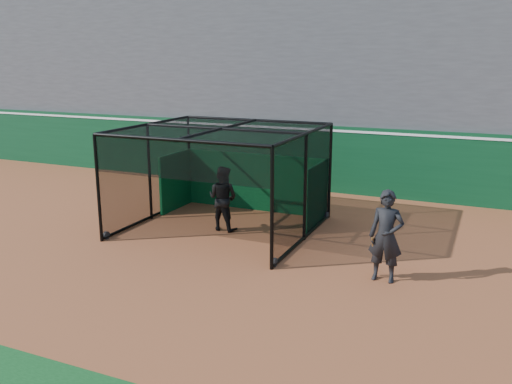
% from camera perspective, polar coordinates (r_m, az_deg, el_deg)
% --- Properties ---
extents(ground, '(120.00, 120.00, 0.00)m').
position_cam_1_polar(ground, '(13.55, -4.56, -7.51)').
color(ground, brown).
rests_on(ground, ground).
extents(outfield_wall, '(50.00, 0.50, 2.50)m').
position_cam_1_polar(outfield_wall, '(20.81, 6.55, 3.71)').
color(outfield_wall, '#0B3C1E').
rests_on(outfield_wall, ground).
extents(grandstand, '(50.00, 7.85, 8.95)m').
position_cam_1_polar(grandstand, '(24.12, 9.53, 12.62)').
color(grandstand, '#4C4C4F').
rests_on(grandstand, ground).
extents(batting_cage, '(5.19, 4.90, 2.98)m').
position_cam_1_polar(batting_cage, '(15.85, -3.54, 1.30)').
color(batting_cage, black).
rests_on(batting_cage, ground).
extents(batter, '(0.97, 0.78, 1.91)m').
position_cam_1_polar(batter, '(15.87, -3.52, -0.66)').
color(batter, black).
rests_on(batter, ground).
extents(on_deck_player, '(0.78, 0.52, 2.11)m').
position_cam_1_polar(on_deck_player, '(12.52, 13.52, -4.56)').
color(on_deck_player, black).
rests_on(on_deck_player, ground).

